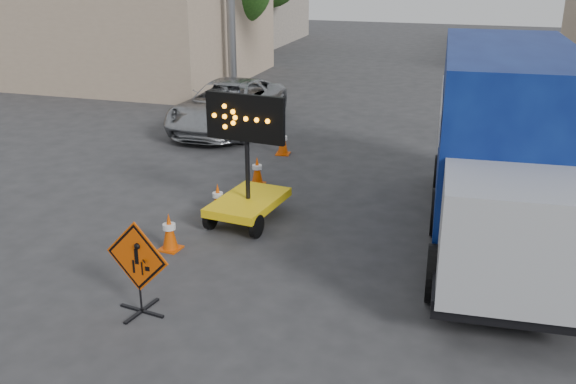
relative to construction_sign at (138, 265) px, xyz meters
The scene contains 12 objects.
ground 1.65m from the construction_sign, 31.99° to the right, with size 100.00×100.00×0.00m, color #2D2D30.
storefront_left_near 23.16m from the construction_sign, 123.64° to the left, with size 14.00×10.00×4.00m, color tan.
storefront_left_far 36.04m from the construction_sign, 112.55° to the left, with size 12.00×10.00×4.40m, color #AA9B8D.
construction_sign is the anchor object (origin of this frame).
arrow_board 4.19m from the construction_sign, 85.44° to the left, with size 1.82×2.15×2.88m.
pickup_truck 12.01m from the construction_sign, 105.34° to the left, with size 2.66×5.77×1.60m, color #9EA0A4.
box_truck 7.40m from the construction_sign, 40.36° to the left, with size 3.06×8.36×3.90m.
cone_a 2.46m from the construction_sign, 105.83° to the left, with size 0.44×0.44×0.79m.
cone_b 4.40m from the construction_sign, 96.22° to the left, with size 0.38×0.38×0.75m.
cone_c 6.51m from the construction_sign, 92.63° to the left, with size 0.44×0.44×0.77m.
cone_d 9.28m from the construction_sign, 93.03° to the left, with size 0.45×0.45×0.79m.
cone_e 10.52m from the construction_sign, 95.73° to the left, with size 0.43×0.43×0.73m.
Camera 1 is at (3.93, -7.45, 5.63)m, focal length 40.00 mm.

